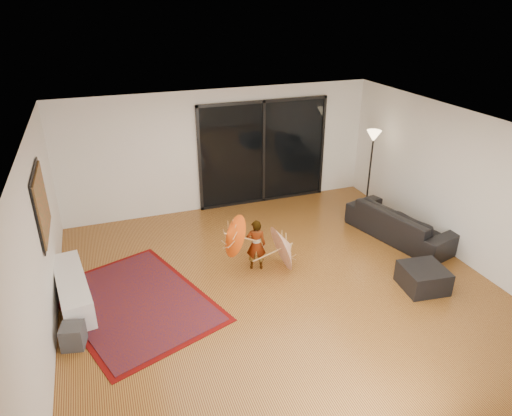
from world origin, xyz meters
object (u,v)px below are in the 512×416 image
sofa (401,223)px  ottoman (423,278)px  child (256,245)px  media_console (73,290)px

sofa → ottoman: sofa is taller
child → media_console: bearing=18.1°
sofa → child: bearing=77.0°
ottoman → sofa: bearing=66.5°
sofa → child: 3.12m
media_console → sofa: sofa is taller
media_console → child: bearing=-7.8°
media_console → ottoman: (5.50, -1.54, -0.04)m
child → sofa: bearing=-159.8°
ottoman → child: size_ratio=0.72×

